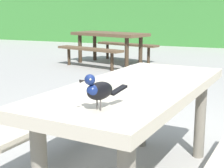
{
  "coord_description": "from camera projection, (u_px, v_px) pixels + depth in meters",
  "views": [
    {
      "loc": [
        0.56,
        -2.4,
        1.21
      ],
      "look_at": [
        -0.13,
        -0.8,
        0.84
      ],
      "focal_mm": 54.4,
      "sensor_mm": 36.0,
      "label": 1
    }
  ],
  "objects": [
    {
      "name": "bird_grackle",
      "position": [
        98.0,
        90.0,
        1.64
      ],
      "size": [
        0.16,
        0.27,
        0.18
      ],
      "color": "black",
      "rests_on": "picnic_table_foreground"
    },
    {
      "name": "picnic_table_mid_left",
      "position": [
        109.0,
        41.0,
        7.92
      ],
      "size": [
        2.1,
        2.08,
        0.74
      ],
      "color": "brown",
      "rests_on": "ground"
    },
    {
      "name": "picnic_table_foreground",
      "position": [
        137.0,
        110.0,
        2.31
      ],
      "size": [
        1.83,
        1.86,
        0.74
      ],
      "color": "#B2A893",
      "rests_on": "ground"
    }
  ]
}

